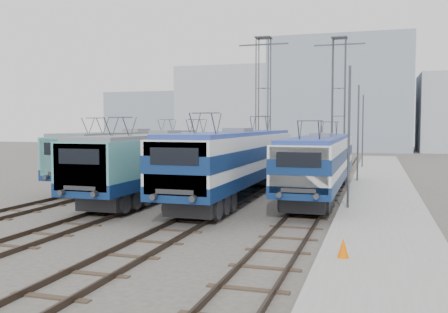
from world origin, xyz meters
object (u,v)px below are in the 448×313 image
locomotive_center_right (237,157)px  safety_cone (343,248)px  mast_rear (363,133)px  mast_front (349,140)px  mast_mid (358,135)px  catenary_tower_west (263,98)px  locomotive_far_left (135,152)px  locomotive_center_left (164,158)px  locomotive_far_right (320,159)px  catenary_tower_east (339,98)px

locomotive_center_right → safety_cone: 14.20m
locomotive_center_right → mast_rear: (6.35, 20.85, 1.10)m
mast_front → locomotive_center_right: bearing=153.6°
mast_mid → mast_rear: same height
catenary_tower_west → mast_rear: 9.99m
locomotive_center_right → mast_mid: bearing=54.4°
locomotive_far_left → safety_cone: 23.49m
locomotive_center_left → locomotive_center_right: size_ratio=0.96×
locomotive_center_left → mast_mid: size_ratio=2.59×
mast_front → locomotive_far_left: bearing=152.0°
mast_front → safety_cone: mast_front is taller
locomotive_far_left → locomotive_center_right: locomotive_center_right is taller
locomotive_far_left → mast_front: 17.42m
locomotive_far_right → locomotive_center_left: bearing=-167.2°
locomotive_center_right → catenary_tower_west: catenary_tower_west is taller
locomotive_center_left → locomotive_far_right: size_ratio=1.04×
catenary_tower_west → mast_mid: 12.16m
locomotive_far_left → catenary_tower_west: bearing=60.3°
locomotive_far_left → locomotive_center_left: bearing=-48.6°
mast_mid → mast_rear: (0.00, 12.00, 0.00)m
locomotive_far_left → mast_rear: bearing=45.9°
locomotive_far_left → locomotive_center_right: size_ratio=0.97×
catenary_tower_east → mast_rear: 4.28m
locomotive_center_right → safety_cone: bearing=-61.5°
catenary_tower_west → mast_mid: catenary_tower_west is taller
locomotive_center_right → catenary_tower_west: size_ratio=1.57×
safety_cone → locomotive_far_left: bearing=132.1°
locomotive_far_left → catenary_tower_east: size_ratio=1.52×
locomotive_center_left → catenary_tower_east: 21.34m
locomotive_center_left → safety_cone: (11.22, -12.27, -1.66)m
mast_front → mast_rear: same height
mast_front → safety_cone: (0.37, -9.23, -2.90)m
locomotive_far_left → mast_front: (15.35, -8.15, 1.22)m
locomotive_center_right → catenary_tower_west: (-2.25, 16.85, 4.24)m
locomotive_far_right → mast_rear: mast_rear is taller
catenary_tower_west → mast_rear: size_ratio=1.71×
locomotive_center_left → mast_mid: 14.13m
catenary_tower_east → locomotive_center_right: bearing=-102.7°
catenary_tower_west → mast_front: 22.00m
locomotive_center_right → catenary_tower_west: bearing=97.6°
mast_front → locomotive_center_left: bearing=164.4°
locomotive_center_right → locomotive_far_right: size_ratio=1.08×
mast_front → safety_cone: bearing=-87.7°
locomotive_center_left → locomotive_far_right: (9.00, 2.04, -0.03)m
catenary_tower_east → mast_mid: catenary_tower_east is taller
locomotive_far_right → mast_mid: bearing=75.0°
catenary_tower_west → locomotive_center_right: bearing=-82.4°
locomotive_center_right → safety_cone: locomotive_center_right is taller
locomotive_center_left → locomotive_far_right: bearing=12.8°
locomotive_center_left → catenary_tower_west: bearing=82.4°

